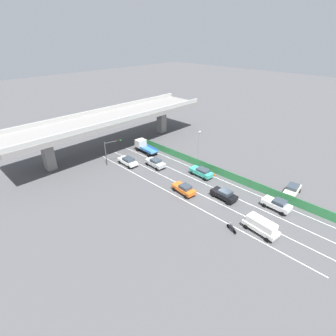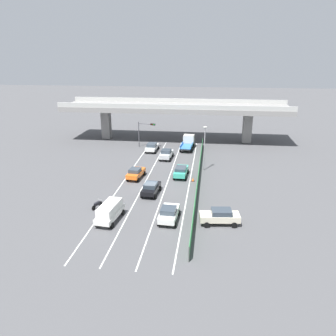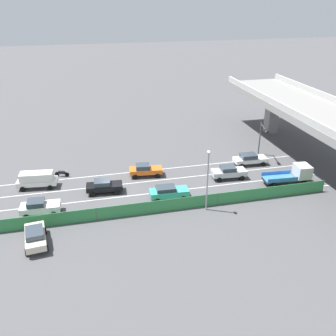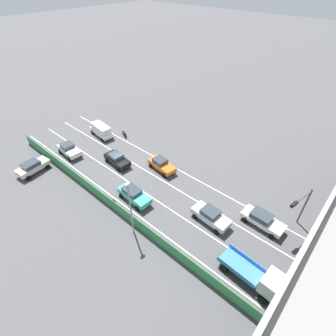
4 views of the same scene
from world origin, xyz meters
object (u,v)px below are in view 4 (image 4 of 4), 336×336
object	(u,v)px
car_van_white	(101,130)
parked_sedan_cream	(33,167)
car_sedan_silver	(211,216)
car_taxi_teal	(134,194)
motorcycle	(124,134)
traffic_cone	(113,200)
car_sedan_black	(117,159)
car_sedan_white	(262,219)
car_hatchback_white	(69,149)
street_lamp	(130,204)
car_taxi_orange	(161,164)
flatbed_truck_blue	(262,279)
traffic_light	(300,205)

from	to	relation	value
car_van_white	parked_sedan_cream	size ratio (longest dim) A/B	1.10
car_sedan_silver	car_taxi_teal	size ratio (longest dim) A/B	0.99
car_sedan_silver	motorcycle	distance (m)	21.93
car_sedan_silver	traffic_cone	xyz separation A→B (m)	(5.32, -10.59, -0.66)
car_sedan_black	car_taxi_teal	xyz separation A→B (m)	(3.34, 7.22, 0.02)
car_sedan_white	car_sedan_silver	world-z (taller)	car_sedan_silver
car_sedan_white	car_van_white	distance (m)	28.58
car_hatchback_white	car_sedan_black	bearing A→B (deg)	114.41
car_taxi_teal	street_lamp	size ratio (longest dim) A/B	0.65
car_sedan_silver	motorcycle	bearing A→B (deg)	-104.96
car_sedan_silver	car_hatchback_white	size ratio (longest dim) A/B	1.06
car_taxi_orange	traffic_cone	xyz separation A→B (m)	(8.55, -0.13, -0.63)
car_taxi_orange	car_taxi_teal	world-z (taller)	car_taxi_orange
car_taxi_orange	traffic_cone	distance (m)	8.57
car_van_white	motorcycle	distance (m)	3.85
car_sedan_black	car_sedan_silver	world-z (taller)	car_sedan_silver
car_van_white	car_taxi_teal	xyz separation A→B (m)	(6.60, 15.17, -0.24)
motorcycle	car_taxi_teal	bearing A→B (deg)	53.60
car_sedan_black	car_taxi_teal	world-z (taller)	car_sedan_black
flatbed_truck_blue	parked_sedan_cream	size ratio (longest dim) A/B	1.33
car_taxi_orange	traffic_light	bearing A→B (deg)	96.37
car_hatchback_white	flatbed_truck_blue	distance (m)	30.90
car_taxi_teal	car_taxi_orange	bearing A→B (deg)	-166.78
car_sedan_white	traffic_cone	size ratio (longest dim) A/B	8.22
car_taxi_orange	street_lamp	distance (m)	11.70
car_taxi_orange	car_hatchback_white	xyz separation A→B (m)	(6.57, -12.90, 0.03)
car_hatchback_white	street_lamp	distance (m)	18.61
car_taxi_teal	car_sedan_white	bearing A→B (deg)	116.68
car_taxi_orange	traffic_light	world-z (taller)	traffic_light
car_sedan_white	street_lamp	bearing A→B (deg)	-44.45
car_hatchback_white	traffic_light	world-z (taller)	traffic_light
car_sedan_white	car_hatchback_white	distance (m)	28.66
car_hatchback_white	flatbed_truck_blue	bearing A→B (deg)	90.02
car_sedan_black	car_hatchback_white	size ratio (longest dim) A/B	1.03
car_taxi_orange	motorcycle	distance (m)	11.01
car_hatchback_white	car_taxi_orange	bearing A→B (deg)	116.99
car_sedan_white	traffic_light	world-z (taller)	traffic_light
parked_sedan_cream	car_taxi_teal	bearing A→B (deg)	111.08
car_van_white	motorcycle	size ratio (longest dim) A/B	2.65
car_sedan_silver	car_hatchback_white	distance (m)	23.59
motorcycle	car_van_white	bearing A→B (deg)	-49.63
car_sedan_silver	traffic_light	world-z (taller)	traffic_light
parked_sedan_cream	street_lamp	xyz separation A→B (m)	(-2.23, 17.99, 3.38)
car_taxi_orange	street_lamp	world-z (taller)	street_lamp
traffic_cone	car_taxi_teal	bearing A→B (deg)	138.63
car_van_white	traffic_cone	world-z (taller)	car_van_white
parked_sedan_cream	traffic_cone	world-z (taller)	parked_sedan_cream
car_sedan_black	car_sedan_white	distance (m)	20.91
car_taxi_orange	motorcycle	size ratio (longest dim) A/B	2.39
car_sedan_white	car_hatchback_white	size ratio (longest dim) A/B	1.10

